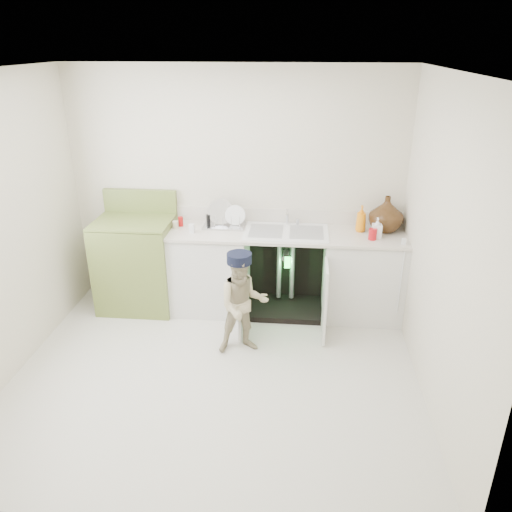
{
  "coord_description": "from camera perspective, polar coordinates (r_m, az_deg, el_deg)",
  "views": [
    {
      "loc": [
        0.69,
        -3.55,
        2.7
      ],
      "look_at": [
        0.29,
        0.7,
        0.84
      ],
      "focal_mm": 35.0,
      "sensor_mm": 36.0,
      "label": 1
    }
  ],
  "objects": [
    {
      "name": "counter_run",
      "position": [
        5.25,
        3.85,
        -1.5
      ],
      "size": [
        2.44,
        1.02,
        1.26
      ],
      "color": "silver",
      "rests_on": "ground"
    },
    {
      "name": "room_shell",
      "position": [
        3.89,
        -5.21,
        1.58
      ],
      "size": [
        6.0,
        5.5,
        1.26
      ],
      "color": "beige",
      "rests_on": "ground"
    },
    {
      "name": "avocado_stove",
      "position": [
        5.49,
        -13.41,
        -0.69
      ],
      "size": [
        0.79,
        0.65,
        1.23
      ],
      "color": "olive",
      "rests_on": "ground"
    },
    {
      "name": "ground",
      "position": [
        4.51,
        -4.62,
        -13.33
      ],
      "size": [
        3.5,
        3.5,
        0.0
      ],
      "primitive_type": "plane",
      "color": "beige",
      "rests_on": "ground"
    },
    {
      "name": "repair_worker",
      "position": [
        4.55,
        -1.5,
        -5.42
      ],
      "size": [
        0.7,
        0.7,
        0.98
      ],
      "rotation": [
        0.0,
        0.0,
        0.28
      ],
      "color": "#BDB188",
      "rests_on": "ground"
    }
  ]
}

